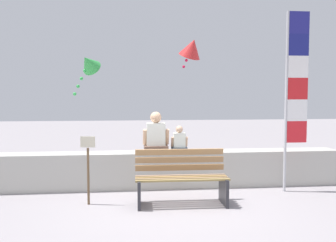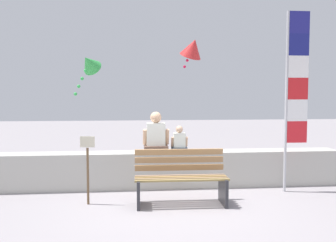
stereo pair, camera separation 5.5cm
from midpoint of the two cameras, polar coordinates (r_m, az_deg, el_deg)
The scene contains 9 objects.
ground_plane at distance 6.27m, azimuth 1.37°, elevation -12.65°, with size 40.00×40.00×0.00m, color gray.
seawall_ledge at distance 7.29m, azimuth 0.25°, elevation -7.45°, with size 6.80×0.51×0.70m, color #B5B3A9.
park_bench at distance 6.17m, azimuth 2.23°, elevation -8.98°, with size 1.53×0.64×0.88m.
person_adult at distance 7.19m, azimuth -1.66°, elevation -2.35°, with size 0.51×0.37×0.78m.
person_child at distance 7.25m, azimuth 1.97°, elevation -3.15°, with size 0.33×0.24×0.50m.
flag_banner at distance 7.19m, azimuth 19.07°, elevation 5.04°, with size 0.44×0.05×3.32m.
kite_red at distance 10.65m, azimuth 3.97°, elevation 11.18°, with size 0.94×0.99×0.94m.
kite_green at distance 8.84m, azimuth -11.96°, elevation 8.70°, with size 0.72×0.71×1.05m.
sign_post at distance 6.22m, azimuth -12.05°, elevation -6.46°, with size 0.24×0.06×1.13m.
Camera 2 is at (-0.72, -5.96, 1.81)m, focal length 39.48 mm.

